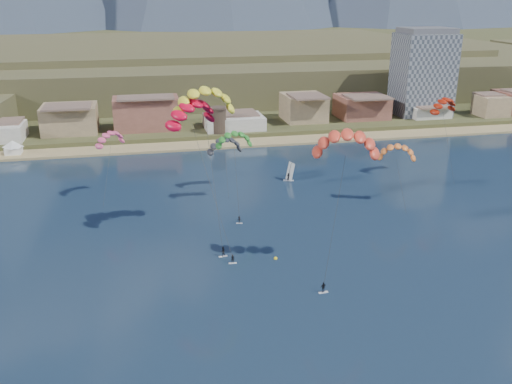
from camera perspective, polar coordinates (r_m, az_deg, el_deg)
ground at (r=82.77m, az=4.83°, el=-13.95°), size 2400.00×2400.00×0.00m
beach at (r=178.84m, az=-5.03°, el=4.87°), size 2200.00×12.00×0.90m
land at (r=627.69m, az=-10.61°, el=15.19°), size 2200.00×900.00×4.00m
foothills at (r=303.52m, az=-3.96°, el=12.71°), size 940.00×210.00×18.00m
town at (r=192.36m, az=-17.74°, el=7.44°), size 400.00×24.00×12.00m
apartment_tower at (r=222.59m, az=16.75°, el=11.67°), size 20.00×16.00×32.00m
watchtower at (r=185.78m, az=-3.87°, el=7.41°), size 5.82×5.82×8.60m
kitesurfer_red at (r=105.32m, az=-6.66°, el=8.51°), size 12.21×20.30×29.90m
kitesurfer_yellow at (r=105.73m, az=-5.33°, el=9.69°), size 13.00×15.40×30.93m
kitesurfer_orange at (r=92.64m, az=9.27°, el=5.38°), size 12.88×12.73×26.36m
kitesurfer_green at (r=124.40m, az=-2.25°, el=5.61°), size 9.02×15.01×19.46m
distant_kite_pink at (r=132.18m, az=-14.76°, el=5.58°), size 8.01×7.85×17.78m
distant_kite_dark at (r=134.86m, az=-3.22°, el=5.09°), size 9.83×6.81×15.25m
distant_kite_orange at (r=129.15m, az=14.29°, el=4.26°), size 9.62×7.20×15.98m
distant_kite_red at (r=150.16m, az=18.72°, el=8.66°), size 9.61×7.59×22.43m
windsurfer at (r=143.93m, az=3.42°, el=1.75°), size 2.82×3.09×4.78m
buoy at (r=102.32m, az=2.02°, el=-6.82°), size 0.66×0.66×0.66m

